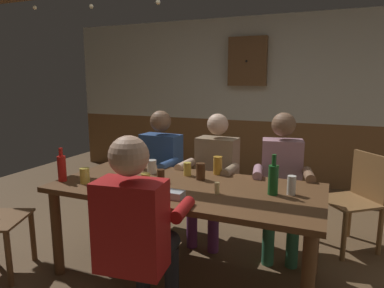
% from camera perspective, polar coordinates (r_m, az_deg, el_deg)
% --- Properties ---
extents(ground_plane, '(7.66, 7.66, 0.00)m').
position_cam_1_polar(ground_plane, '(3.05, 0.13, -19.41)').
color(ground_plane, brown).
extents(back_wall_upper, '(6.38, 0.12, 1.52)m').
position_cam_1_polar(back_wall_upper, '(5.25, 11.68, 12.10)').
color(back_wall_upper, beige).
extents(back_wall_wainscot, '(6.38, 0.12, 0.92)m').
position_cam_1_polar(back_wall_wainscot, '(5.36, 11.19, -1.07)').
color(back_wall_wainscot, brown).
rests_on(back_wall_wainscot, ground_plane).
extents(dining_table, '(2.04, 0.94, 0.73)m').
position_cam_1_polar(dining_table, '(2.66, -1.07, -8.76)').
color(dining_table, brown).
rests_on(dining_table, ground_plane).
extents(person_0, '(0.57, 0.53, 1.23)m').
position_cam_1_polar(person_0, '(3.51, -5.77, -3.44)').
color(person_0, '#2D4C84').
rests_on(person_0, ground_plane).
extents(person_1, '(0.54, 0.53, 1.22)m').
position_cam_1_polar(person_1, '(3.28, 3.74, -4.60)').
color(person_1, '#997F60').
rests_on(person_1, ground_plane).
extents(person_2, '(0.53, 0.57, 1.25)m').
position_cam_1_polar(person_2, '(3.13, 14.74, -5.44)').
color(person_2, '#B78493').
rests_on(person_2, ground_plane).
extents(person_3, '(0.56, 0.57, 1.24)m').
position_cam_1_polar(person_3, '(2.08, -9.18, -13.51)').
color(person_3, '#AD1919').
rests_on(person_3, ground_plane).
extents(chair_empty_near_left, '(0.62, 0.62, 0.88)m').
position_cam_1_polar(chair_empty_near_left, '(3.48, 25.82, -8.08)').
color(chair_empty_near_left, brown).
rests_on(chair_empty_near_left, ground_plane).
extents(table_candle, '(0.04, 0.04, 0.08)m').
position_cam_1_polar(table_candle, '(2.44, 4.19, -7.37)').
color(table_candle, '#F9E08C').
rests_on(table_candle, dining_table).
extents(condiment_caddy, '(0.14, 0.10, 0.05)m').
position_cam_1_polar(condiment_caddy, '(2.36, -3.12, -8.43)').
color(condiment_caddy, '#B2B7BC').
rests_on(condiment_caddy, dining_table).
extents(plate_0, '(0.25, 0.25, 0.01)m').
position_cam_1_polar(plate_0, '(2.60, -13.07, -7.24)').
color(plate_0, white).
rests_on(plate_0, dining_table).
extents(bottle_0, '(0.07, 0.07, 0.27)m').
position_cam_1_polar(bottle_0, '(2.91, -20.93, -3.71)').
color(bottle_0, red).
rests_on(bottle_0, dining_table).
extents(bottle_1, '(0.07, 0.07, 0.23)m').
position_cam_1_polar(bottle_1, '(2.99, -11.68, -3.20)').
color(bottle_1, gold).
rests_on(bottle_1, dining_table).
extents(bottle_2, '(0.07, 0.07, 0.29)m').
position_cam_1_polar(bottle_2, '(2.46, 13.43, -5.68)').
color(bottle_2, '#195923').
rests_on(bottle_2, dining_table).
extents(pint_glass_0, '(0.07, 0.07, 0.14)m').
position_cam_1_polar(pint_glass_0, '(2.76, 1.46, -4.60)').
color(pint_glass_0, '#4C2D19').
rests_on(pint_glass_0, dining_table).
extents(pint_glass_1, '(0.06, 0.06, 0.10)m').
position_cam_1_polar(pint_glass_1, '(2.72, -5.23, -5.30)').
color(pint_glass_1, '#4C2D19').
rests_on(pint_glass_1, dining_table).
extents(pint_glass_2, '(0.08, 0.08, 0.15)m').
position_cam_1_polar(pint_glass_2, '(2.93, 4.33, -3.58)').
color(pint_glass_2, gold).
rests_on(pint_glass_2, dining_table).
extents(pint_glass_3, '(0.07, 0.07, 0.13)m').
position_cam_1_polar(pint_glass_3, '(2.50, -7.73, -6.37)').
color(pint_glass_3, '#E5C64C').
rests_on(pint_glass_3, dining_table).
extents(pint_glass_4, '(0.06, 0.06, 0.14)m').
position_cam_1_polar(pint_glass_4, '(2.51, 16.30, -6.64)').
color(pint_glass_4, white).
rests_on(pint_glass_4, dining_table).
extents(pint_glass_5, '(0.08, 0.08, 0.13)m').
position_cam_1_polar(pint_glass_5, '(3.12, -8.56, -3.01)').
color(pint_glass_5, '#4C2D19').
rests_on(pint_glass_5, dining_table).
extents(pint_glass_6, '(0.08, 0.08, 0.12)m').
position_cam_1_polar(pint_glass_6, '(2.97, -6.71, -3.79)').
color(pint_glass_6, white).
rests_on(pint_glass_6, dining_table).
extents(pint_glass_7, '(0.07, 0.07, 0.12)m').
position_cam_1_polar(pint_glass_7, '(2.79, -17.50, -5.09)').
color(pint_glass_7, '#E5C64C').
rests_on(pint_glass_7, dining_table).
extents(pint_glass_8, '(0.07, 0.07, 0.11)m').
position_cam_1_polar(pint_glass_8, '(2.88, -0.78, -4.20)').
color(pint_glass_8, '#E5C64C').
rests_on(pint_glass_8, dining_table).
extents(wall_dart_cabinet, '(0.56, 0.15, 0.70)m').
position_cam_1_polar(wall_dart_cabinet, '(5.17, 9.27, 13.46)').
color(wall_dart_cabinet, brown).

